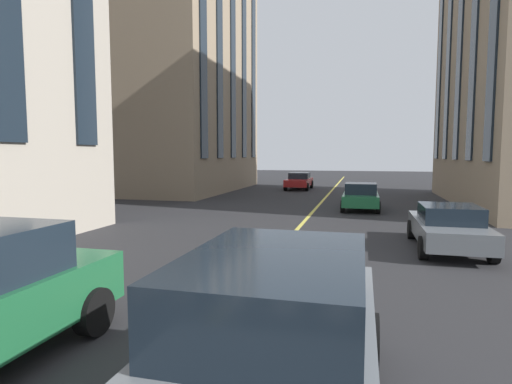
{
  "coord_description": "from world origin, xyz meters",
  "views": [
    {
      "loc": [
        5.18,
        -2.41,
        2.85
      ],
      "look_at": [
        16.93,
        0.63,
        1.76
      ],
      "focal_mm": 29.16,
      "sensor_mm": 36.0,
      "label": 1
    }
  ],
  "objects_px": {
    "car_grey_near": "(275,342)",
    "car_grey_parked_b": "(448,227)",
    "car_green_mid": "(361,196)",
    "car_red_far": "(299,181)"
  },
  "relations": [
    {
      "from": "car_green_mid",
      "to": "car_red_far",
      "type": "xyz_separation_m",
      "value": [
        11.96,
        5.01,
        0.0
      ]
    },
    {
      "from": "car_grey_parked_b",
      "to": "car_green_mid",
      "type": "relative_size",
      "value": 1.13
    },
    {
      "from": "car_grey_near",
      "to": "car_green_mid",
      "type": "bearing_deg",
      "value": -2.26
    },
    {
      "from": "car_grey_near",
      "to": "car_grey_parked_b",
      "type": "bearing_deg",
      "value": -19.49
    },
    {
      "from": "car_grey_near",
      "to": "car_red_far",
      "type": "bearing_deg",
      "value": 8.14
    },
    {
      "from": "car_grey_near",
      "to": "car_green_mid",
      "type": "relative_size",
      "value": 1.21
    },
    {
      "from": "car_green_mid",
      "to": "car_red_far",
      "type": "height_order",
      "value": "car_green_mid"
    },
    {
      "from": "car_grey_parked_b",
      "to": "car_green_mid",
      "type": "bearing_deg",
      "value": 16.66
    },
    {
      "from": "car_grey_parked_b",
      "to": "car_red_far",
      "type": "height_order",
      "value": "same"
    },
    {
      "from": "car_grey_parked_b",
      "to": "car_red_far",
      "type": "xyz_separation_m",
      "value": [
        20.66,
        7.61,
        0.0
      ]
    }
  ]
}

